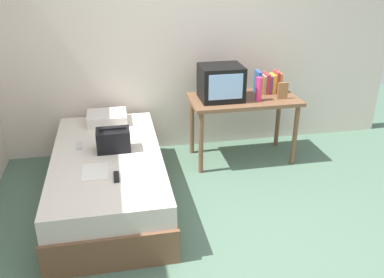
# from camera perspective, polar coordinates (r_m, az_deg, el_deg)

# --- Properties ---
(ground_plane) EXTENTS (8.00, 8.00, 0.00)m
(ground_plane) POSITION_cam_1_polar(r_m,az_deg,el_deg) (3.36, 3.89, -14.98)
(ground_plane) COLOR #4C6B56
(wall_back) EXTENTS (5.20, 0.10, 2.60)m
(wall_back) POSITION_cam_1_polar(r_m,az_deg,el_deg) (4.63, -2.18, 14.11)
(wall_back) COLOR beige
(wall_back) RESTS_ON ground
(bed) EXTENTS (1.00, 2.00, 0.49)m
(bed) POSITION_cam_1_polar(r_m,az_deg,el_deg) (3.88, -11.52, -5.24)
(bed) COLOR brown
(bed) RESTS_ON ground
(desk) EXTENTS (1.16, 0.60, 0.72)m
(desk) POSITION_cam_1_polar(r_m,az_deg,el_deg) (4.46, 7.19, 4.63)
(desk) COLOR brown
(desk) RESTS_ON ground
(tv) EXTENTS (0.44, 0.39, 0.36)m
(tv) POSITION_cam_1_polar(r_m,az_deg,el_deg) (4.31, 4.05, 7.86)
(tv) COLOR black
(tv) RESTS_ON desk
(water_bottle) EXTENTS (0.07, 0.07, 0.25)m
(water_bottle) POSITION_cam_1_polar(r_m,az_deg,el_deg) (4.33, 9.31, 6.89)
(water_bottle) COLOR #E53372
(water_bottle) RESTS_ON desk
(book_row) EXTENTS (0.27, 0.16, 0.25)m
(book_row) POSITION_cam_1_polar(r_m,az_deg,el_deg) (4.61, 10.53, 7.69)
(book_row) COLOR #2D5699
(book_row) RESTS_ON desk
(picture_frame) EXTENTS (0.11, 0.02, 0.18)m
(picture_frame) POSITION_cam_1_polar(r_m,az_deg,el_deg) (4.44, 12.54, 6.58)
(picture_frame) COLOR olive
(picture_frame) RESTS_ON desk
(pillow) EXTENTS (0.41, 0.35, 0.10)m
(pillow) POSITION_cam_1_polar(r_m,az_deg,el_deg) (4.45, -11.77, 2.94)
(pillow) COLOR silver
(pillow) RESTS_ON bed
(handbag) EXTENTS (0.30, 0.20, 0.22)m
(handbag) POSITION_cam_1_polar(r_m,az_deg,el_deg) (3.78, -10.92, -0.13)
(handbag) COLOR black
(handbag) RESTS_ON bed
(magazine) EXTENTS (0.21, 0.29, 0.01)m
(magazine) POSITION_cam_1_polar(r_m,az_deg,el_deg) (3.47, -13.40, -4.44)
(magazine) COLOR white
(magazine) RESTS_ON bed
(remote_dark) EXTENTS (0.04, 0.16, 0.02)m
(remote_dark) POSITION_cam_1_polar(r_m,az_deg,el_deg) (3.35, -10.50, -5.21)
(remote_dark) COLOR black
(remote_dark) RESTS_ON bed
(remote_silver) EXTENTS (0.04, 0.14, 0.02)m
(remote_silver) POSITION_cam_1_polar(r_m,az_deg,el_deg) (3.95, -15.45, -0.92)
(remote_silver) COLOR #B7B7BC
(remote_silver) RESTS_ON bed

